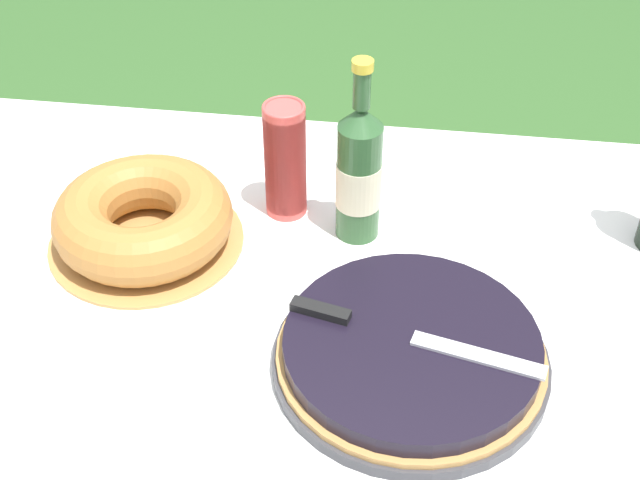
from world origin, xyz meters
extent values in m
cube|color=brown|center=(0.00, 0.00, 0.65)|extent=(1.83, 1.07, 0.03)
cube|color=white|center=(0.00, 0.00, 0.67)|extent=(1.84, 1.08, 0.00)
cube|color=white|center=(0.00, 0.54, 0.62)|extent=(1.84, 0.00, 0.10)
cylinder|color=#38383D|center=(0.21, -0.10, 0.69)|extent=(0.40, 0.40, 0.02)
cylinder|color=#B78447|center=(0.21, -0.10, 0.70)|extent=(0.39, 0.39, 0.01)
cylinder|color=black|center=(0.21, -0.10, 0.72)|extent=(0.37, 0.37, 0.03)
cube|color=silver|center=(0.31, -0.12, 0.74)|extent=(0.19, 0.07, 0.00)
cube|color=black|center=(0.08, -0.06, 0.74)|extent=(0.09, 0.04, 0.01)
cylinder|color=#B78447|center=(-0.25, 0.13, 0.68)|extent=(0.33, 0.33, 0.01)
torus|color=#AD7033|center=(-0.25, 0.13, 0.73)|extent=(0.30, 0.30, 0.10)
cylinder|color=#E04C47|center=(-0.02, 0.25, 0.72)|extent=(0.07, 0.07, 0.09)
cylinder|color=#E04C47|center=(-0.02, 0.25, 0.74)|extent=(0.07, 0.07, 0.09)
cylinder|color=#E04C47|center=(-0.02, 0.25, 0.75)|extent=(0.07, 0.07, 0.09)
cylinder|color=#E04C47|center=(-0.02, 0.25, 0.76)|extent=(0.07, 0.07, 0.09)
cylinder|color=#E04C47|center=(-0.02, 0.25, 0.77)|extent=(0.07, 0.07, 0.09)
cylinder|color=#E04C47|center=(-0.02, 0.25, 0.79)|extent=(0.07, 0.07, 0.09)
cylinder|color=#E04C47|center=(-0.02, 0.25, 0.80)|extent=(0.07, 0.07, 0.09)
cylinder|color=#E04C47|center=(-0.02, 0.25, 0.81)|extent=(0.07, 0.07, 0.09)
cylinder|color=#E04C47|center=(-0.02, 0.25, 0.83)|extent=(0.07, 0.07, 0.09)
cylinder|color=#E04C47|center=(-0.02, 0.25, 0.84)|extent=(0.07, 0.07, 0.09)
torus|color=#E04C47|center=(-0.02, 0.25, 0.89)|extent=(0.07, 0.07, 0.01)
cylinder|color=#2D562D|center=(0.11, 0.20, 0.78)|extent=(0.07, 0.07, 0.21)
cylinder|color=beige|center=(0.11, 0.20, 0.78)|extent=(0.08, 0.08, 0.08)
cone|color=#2D562D|center=(0.11, 0.20, 0.91)|extent=(0.07, 0.07, 0.04)
cylinder|color=#2D562D|center=(0.11, 0.20, 0.96)|extent=(0.03, 0.03, 0.06)
cylinder|color=gold|center=(0.11, 0.20, 1.00)|extent=(0.03, 0.03, 0.02)
camera|label=1|loc=(0.20, -0.98, 1.66)|focal=50.00mm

